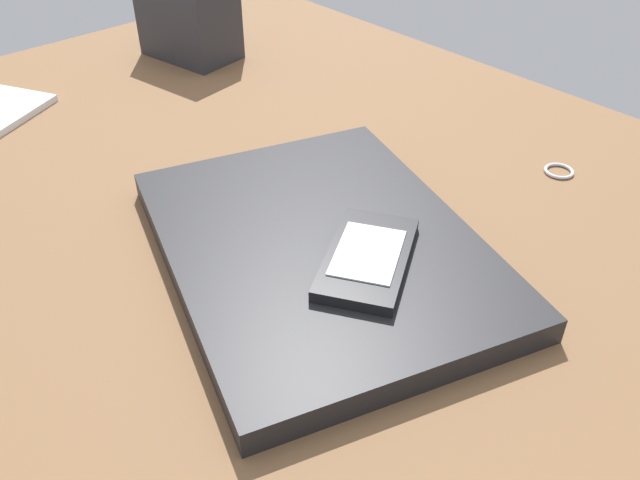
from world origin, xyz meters
TOP-DOWN VIEW (x-y plane):
  - desk_surface at (0.00, 0.00)cm, footprint 120.00×80.00cm
  - laptop_closed at (3.41, -5.09)cm, footprint 38.61×33.75cm
  - cell_phone_on_laptop at (8.46, -4.61)cm, footprint 11.34×12.97cm
  - desk_organizer at (-42.13, 12.11)cm, footprint 13.70×10.05cm
  - key_ring at (9.43, 22.51)cm, footprint 3.02×3.02cm

SIDE VIEW (x-z plane):
  - desk_surface at x=0.00cm, z-range 0.00..3.00cm
  - key_ring at x=9.43cm, z-range 3.00..3.36cm
  - laptop_closed at x=3.41cm, z-range 3.00..5.30cm
  - cell_phone_on_laptop at x=8.46cm, z-range 5.27..6.41cm
  - desk_organizer at x=-42.13cm, z-range 3.00..13.22cm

